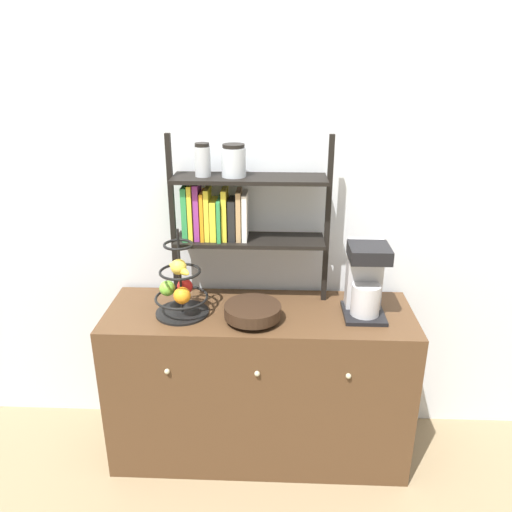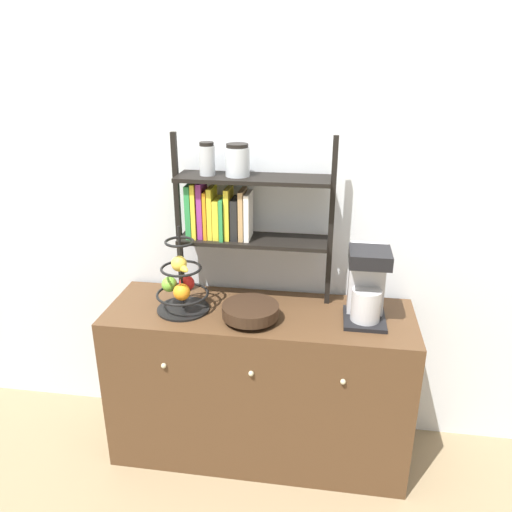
{
  "view_description": "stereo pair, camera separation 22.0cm",
  "coord_description": "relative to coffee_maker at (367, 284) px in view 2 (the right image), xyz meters",
  "views": [
    {
      "loc": [
        0.07,
        -1.81,
        1.88
      ],
      "look_at": [
        -0.02,
        0.24,
        1.07
      ],
      "focal_mm": 35.0,
      "sensor_mm": 36.0,
      "label": 1
    },
    {
      "loc": [
        0.29,
        -1.79,
        1.88
      ],
      "look_at": [
        -0.02,
        0.24,
        1.07
      ],
      "focal_mm": 35.0,
      "sensor_mm": 36.0,
      "label": 2
    }
  ],
  "objects": [
    {
      "name": "wall_back",
      "position": [
        -0.48,
        0.27,
        0.34
      ],
      "size": [
        7.0,
        0.05,
        2.6
      ],
      "primitive_type": "cube",
      "color": "silver",
      "rests_on": "ground_plane"
    },
    {
      "name": "ground_plane",
      "position": [
        -0.48,
        -0.24,
        -0.96
      ],
      "size": [
        12.0,
        12.0,
        0.0
      ],
      "primitive_type": "plane",
      "color": "#847051"
    },
    {
      "name": "fruit_stand",
      "position": [
        -0.83,
        -0.05,
        -0.03
      ],
      "size": [
        0.24,
        0.24,
        0.41
      ],
      "color": "black",
      "rests_on": "sideboard"
    },
    {
      "name": "sideboard",
      "position": [
        -0.48,
        -0.01,
        -0.56
      ],
      "size": [
        1.42,
        0.49,
        0.79
      ],
      "color": "#4C331E",
      "rests_on": "ground_plane"
    },
    {
      "name": "shelf_hutch",
      "position": [
        -0.62,
        0.13,
        0.3
      ],
      "size": [
        0.74,
        0.2,
        0.79
      ],
      "color": "black",
      "rests_on": "sideboard"
    },
    {
      "name": "coffee_maker",
      "position": [
        0.0,
        0.0,
        0.0
      ],
      "size": [
        0.18,
        0.22,
        0.34
      ],
      "color": "black",
      "rests_on": "sideboard"
    },
    {
      "name": "wooden_bowl",
      "position": [
        -0.5,
        -0.09,
        -0.12
      ],
      "size": [
        0.25,
        0.25,
        0.08
      ],
      "color": "black",
      "rests_on": "sideboard"
    }
  ]
}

